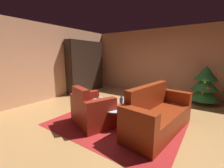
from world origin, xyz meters
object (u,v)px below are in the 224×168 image
armchair_red (91,111)px  couch_red (158,115)px  coffee_table (116,109)px  book_stack_on_table (116,106)px  bookshelf_unit (88,67)px  bottle_on_table (121,101)px  decorated_tree (205,85)px

armchair_red → couch_red: size_ratio=0.57×
coffee_table → book_stack_on_table: bearing=120.4°
armchair_red → coffee_table: (0.49, 0.29, 0.05)m
coffee_table → couch_red: bearing=20.6°
coffee_table → bookshelf_unit: bearing=143.5°
armchair_red → bottle_on_table: armchair_red is taller
coffee_table → bottle_on_table: 0.23m
bookshelf_unit → decorated_tree: bearing=9.4°
couch_red → coffee_table: (-0.84, -0.32, 0.05)m
armchair_red → couch_red: (1.33, 0.61, 0.00)m
bookshelf_unit → decorated_tree: (4.47, 0.74, -0.43)m
couch_red → book_stack_on_table: bearing=-160.6°
bookshelf_unit → bottle_on_table: bearing=-34.0°
bookshelf_unit → decorated_tree: 4.55m
couch_red → armchair_red: bearing=-155.5°
couch_red → book_stack_on_table: couch_red is taller
armchair_red → decorated_tree: 3.80m
bookshelf_unit → bottle_on_table: size_ratio=8.60×
bookshelf_unit → coffee_table: 3.72m
coffee_table → armchair_red: bearing=-149.2°
couch_red → bottle_on_table: size_ratio=7.90×
armchair_red → bottle_on_table: 0.72m
coffee_table → bottle_on_table: bearing=82.1°
bookshelf_unit → couch_red: (3.78, -1.86, -0.76)m
bottle_on_table → decorated_tree: bearing=61.1°
coffee_table → bottle_on_table: (0.02, 0.18, 0.14)m
bottle_on_table → decorated_tree: size_ratio=0.20×
armchair_red → couch_red: couch_red is taller
bottle_on_table → decorated_tree: decorated_tree is taller
bottle_on_table → book_stack_on_table: bearing=-102.0°
book_stack_on_table → decorated_tree: bearing=61.9°
coffee_table → book_stack_on_table: book_stack_on_table is taller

